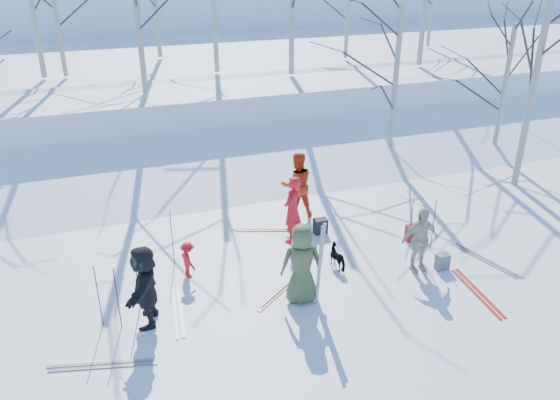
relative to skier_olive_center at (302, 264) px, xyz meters
name	(u,v)px	position (x,y,z in m)	size (l,w,h in m)	color
ground	(302,279)	(0.32, 0.73, -0.89)	(120.00, 120.00, 0.00)	white
snow_ramp	(225,165)	(0.32, 7.73, -0.74)	(70.00, 9.50, 1.40)	white
snow_plateau	(173,78)	(0.32, 17.73, 0.11)	(70.00, 18.00, 2.20)	white
far_hill	(128,11)	(0.32, 38.73, 1.11)	(90.00, 30.00, 6.00)	white
skier_olive_center	(302,264)	(0.00, 0.00, 0.00)	(0.87, 0.56, 1.77)	#414C2D
skier_red_north	(292,210)	(0.73, 2.46, -0.01)	(0.64, 0.42, 1.74)	red
skier_redor_behind	(297,185)	(1.34, 3.73, 0.04)	(0.90, 0.70, 1.85)	#BD340E
skier_red_seated	(188,260)	(-2.05, 1.69, -0.45)	(0.56, 0.32, 0.87)	red
skier_cream_east	(420,240)	(2.96, 0.22, -0.11)	(0.91, 0.38, 1.56)	beige
skier_grey_west	(145,286)	(-3.12, 0.33, -0.03)	(1.58, 0.50, 1.70)	black
dog	(339,257)	(1.30, 0.91, -0.61)	(0.29, 0.64, 0.54)	black
upright_ski_left	(319,266)	(0.27, -0.30, 0.06)	(0.07, 0.02, 1.90)	silver
upright_ski_right	(320,262)	(0.34, -0.17, 0.06)	(0.07, 0.02, 1.90)	silver
ski_pair_a	(485,260)	(4.72, 0.00, -0.88)	(0.65, 1.89, 0.02)	silver
ski_pair_b	(477,293)	(3.68, -1.05, -0.88)	(0.40, 1.91, 0.02)	#A81918
ski_pair_c	(178,309)	(-2.53, 0.52, -0.88)	(0.41, 1.91, 0.02)	silver
ski_pair_d	(102,365)	(-4.08, -0.67, -0.88)	(1.89, 0.64, 0.02)	silver
ski_pair_e	(269,230)	(0.35, 3.16, -0.88)	(1.86, 0.82, 0.02)	#A81918
ski_pair_f	(285,288)	(-0.18, 0.51, -0.88)	(1.64, 1.30, 0.02)	#A81918
ski_pole_a	(172,237)	(-2.27, 2.41, -0.22)	(0.02, 0.02, 1.34)	black
ski_pole_b	(433,225)	(3.79, 0.90, -0.22)	(0.02, 0.02, 1.34)	black
ski_pole_c	(117,298)	(-3.66, 0.37, -0.22)	(0.02, 0.02, 1.34)	black
ski_pole_d	(412,217)	(3.53, 1.45, -0.22)	(0.02, 0.02, 1.34)	black
ski_pole_e	(293,199)	(1.13, 3.47, -0.22)	(0.02, 0.02, 1.34)	black
ski_pole_f	(425,238)	(3.24, 0.42, -0.22)	(0.02, 0.02, 1.34)	black
ski_pole_g	(293,206)	(0.97, 3.01, -0.22)	(0.02, 0.02, 1.34)	black
ski_pole_h	(98,296)	(-4.00, 0.53, -0.22)	(0.02, 0.02, 1.34)	black
ski_pole_i	(137,279)	(-3.23, 0.92, -0.22)	(0.02, 0.02, 1.34)	black
backpack_red	(412,233)	(3.60, 1.45, -0.68)	(0.32, 0.22, 0.42)	maroon
backpack_grey	(442,262)	(3.52, 0.04, -0.70)	(0.30, 0.20, 0.38)	slate
backpack_dark	(320,226)	(1.56, 2.59, -0.69)	(0.34, 0.24, 0.40)	black
birch_plateau_a	(136,1)	(-1.76, 10.20, 4.30)	(4.78, 4.78, 5.97)	silver
birch_plateau_d	(54,5)	(-4.34, 13.99, 3.92)	(4.25, 4.25, 5.22)	silver
birch_plateau_h	(348,3)	(7.56, 13.72, 3.66)	(3.89, 3.89, 4.70)	silver
birch_edge_b	(535,77)	(8.61, 3.50, 2.47)	(5.30, 5.30, 6.71)	silver
birch_edge_c	(504,91)	(9.86, 6.04, 1.36)	(3.75, 3.75, 4.50)	silver
birch_edge_e	(395,86)	(5.94, 6.69, 1.72)	(4.25, 4.25, 5.22)	silver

